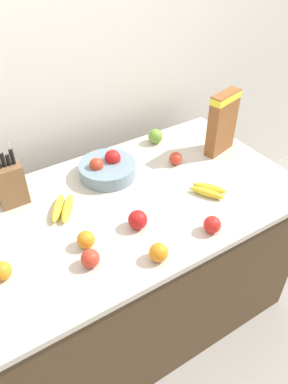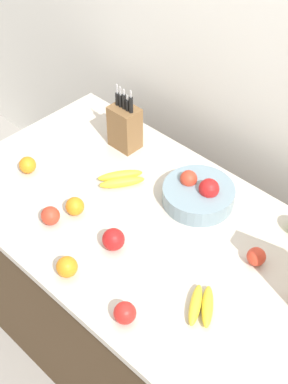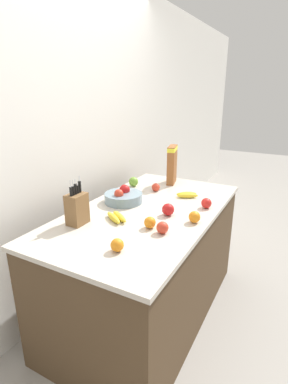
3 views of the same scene
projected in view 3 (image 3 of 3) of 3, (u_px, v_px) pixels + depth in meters
The scene contains 16 objects.
ground_plane at pixel (147, 309), 2.42m from camera, with size 14.00×14.00×0.00m, color gray.
wall_back at pixel (70, 142), 2.30m from camera, with size 9.00×0.06×2.60m.
counter at pixel (147, 263), 2.27m from camera, with size 1.70×0.92×0.87m.
knife_block at pixel (77, 208), 1.88m from camera, with size 0.13×0.10×0.31m.
cereal_box at pixel (172, 163), 2.68m from camera, with size 0.20×0.11×0.34m.
fruit_bowl at pixel (123, 197), 2.26m from camera, with size 0.29×0.29×0.13m.
banana_bunch_left at pixel (116, 217), 1.96m from camera, with size 0.17×0.20×0.04m.
banana_bunch_right at pixel (187, 195), 2.37m from camera, with size 0.15×0.18×0.04m.
apple_by_knife_block at pixel (162, 228), 1.77m from camera, with size 0.07×0.07×0.07m, color red.
apple_rightmost at pixel (206, 203), 2.15m from camera, with size 0.07×0.07×0.07m, color red.
apple_middle at pixel (168, 209), 2.03m from camera, with size 0.08×0.08×0.08m, color red.
apple_near_bananas at pixel (133, 182), 2.64m from camera, with size 0.08×0.08×0.08m, color #6B9E33.
apple_rear at pixel (156, 187), 2.51m from camera, with size 0.07×0.07×0.07m, color red.
orange_front_left at pixel (117, 245), 1.58m from camera, with size 0.07×0.07×0.07m, color orange.
orange_by_cereal at pixel (194, 217), 1.92m from camera, with size 0.08×0.08×0.08m, color orange.
orange_mid_left at pixel (150, 222), 1.84m from camera, with size 0.07×0.07×0.07m, color orange.
Camera 3 is at (-1.75, -0.92, 1.69)m, focal length 28.00 mm.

